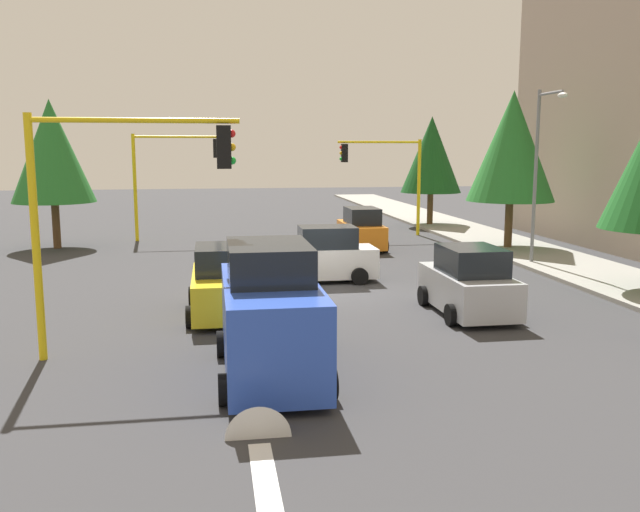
% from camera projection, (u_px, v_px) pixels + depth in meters
% --- Properties ---
extents(ground_plane, '(120.00, 120.00, 0.00)m').
position_uv_depth(ground_plane, '(326.00, 293.00, 22.23)').
color(ground_plane, '#353538').
extents(sidewalk_kerb, '(80.00, 4.00, 0.15)m').
position_uv_depth(sidewalk_kerb, '(549.00, 258.00, 28.74)').
color(sidewalk_kerb, gray).
rests_on(sidewalk_kerb, ground).
extents(lane_arrow_near, '(2.40, 1.10, 1.10)m').
position_uv_depth(lane_arrow_near, '(261.00, 452.00, 10.54)').
color(lane_arrow_near, silver).
rests_on(lane_arrow_near, ground).
extents(traffic_signal_far_left, '(0.36, 4.59, 5.20)m').
position_uv_depth(traffic_signal_far_left, '(386.00, 167.00, 36.18)').
color(traffic_signal_far_left, yellow).
rests_on(traffic_signal_far_left, ground).
extents(traffic_signal_near_right, '(0.36, 4.59, 5.47)m').
position_uv_depth(traffic_signal_near_right, '(120.00, 186.00, 14.88)').
color(traffic_signal_near_right, yellow).
rests_on(traffic_signal_near_right, ground).
extents(traffic_signal_far_right, '(0.36, 4.59, 5.45)m').
position_uv_depth(traffic_signal_far_right, '(171.00, 165.00, 34.38)').
color(traffic_signal_far_right, yellow).
rests_on(traffic_signal_far_right, ground).
extents(street_lamp_curbside, '(2.15, 0.28, 7.00)m').
position_uv_depth(street_lamp_curbside, '(541.00, 158.00, 26.51)').
color(street_lamp_curbside, slate).
rests_on(street_lamp_curbside, ground).
extents(tree_opposite_side, '(3.83, 3.83, 6.99)m').
position_uv_depth(tree_opposite_side, '(52.00, 151.00, 31.49)').
color(tree_opposite_side, brown).
rests_on(tree_opposite_side, ground).
extents(tree_roadside_mid, '(4.01, 4.01, 7.32)m').
position_uv_depth(tree_roadside_mid, '(512.00, 147.00, 30.84)').
color(tree_roadside_mid, brown).
rests_on(tree_roadside_mid, ground).
extents(tree_roadside_far, '(3.64, 3.64, 6.62)m').
position_uv_depth(tree_roadside_far, '(431.00, 155.00, 40.59)').
color(tree_roadside_far, brown).
rests_on(tree_roadside_far, ground).
extents(delivery_van_blue, '(4.80, 2.22, 2.77)m').
position_uv_depth(delivery_van_blue, '(270.00, 316.00, 13.95)').
color(delivery_van_blue, blue).
rests_on(delivery_van_blue, ground).
extents(car_white, '(1.98, 3.81, 1.98)m').
position_uv_depth(car_white, '(323.00, 256.00, 24.08)').
color(car_white, white).
rests_on(car_white, ground).
extents(car_silver, '(3.88, 2.06, 1.98)m').
position_uv_depth(car_silver, '(469.00, 284.00, 19.23)').
color(car_silver, '#B2B5BA').
rests_on(car_silver, ground).
extents(car_yellow, '(4.05, 1.96, 1.98)m').
position_uv_depth(car_yellow, '(222.00, 284.00, 19.15)').
color(car_yellow, yellow).
rests_on(car_yellow, ground).
extents(car_orange, '(4.01, 1.92, 1.98)m').
position_uv_depth(car_orange, '(361.00, 230.00, 31.81)').
color(car_orange, orange).
rests_on(car_orange, ground).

